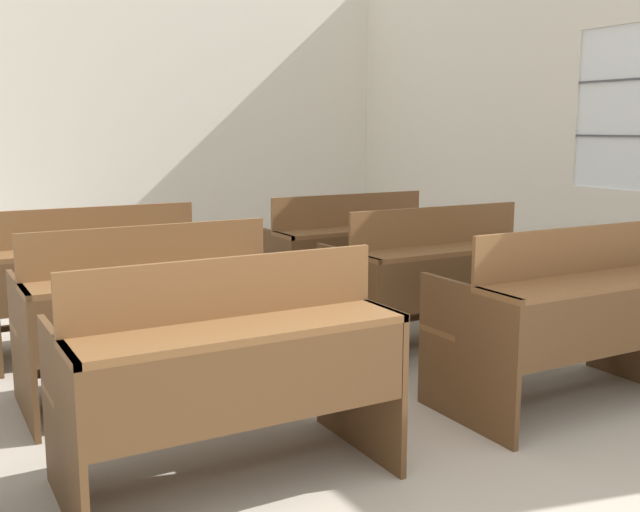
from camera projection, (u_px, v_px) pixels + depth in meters
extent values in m
cube|color=white|center=(91.00, 113.00, 7.48)|extent=(6.65, 0.06, 3.15)
cube|color=white|center=(574.00, 240.00, 6.41)|extent=(0.06, 6.52, 0.94)
cube|color=white|center=(455.00, 113.00, 7.64)|extent=(0.06, 3.24, 1.27)
cube|color=#53371E|center=(62.00, 429.00, 2.71)|extent=(0.03, 0.72, 0.70)
cube|color=#53371E|center=(358.00, 374.00, 3.32)|extent=(0.03, 0.72, 0.70)
cube|color=brown|center=(243.00, 330.00, 2.79)|extent=(1.29, 0.32, 0.03)
cube|color=#53371E|center=(260.00, 386.00, 2.69)|extent=(1.23, 0.02, 0.31)
cube|color=brown|center=(226.00, 287.00, 2.90)|extent=(1.29, 0.02, 0.24)
cube|color=brown|center=(206.00, 368.00, 3.19)|extent=(1.29, 0.29, 0.03)
cube|color=#53371E|center=(207.00, 427.00, 3.23)|extent=(1.23, 0.04, 0.04)
cube|color=#54381F|center=(466.00, 356.00, 3.58)|extent=(0.03, 0.72, 0.70)
cube|color=brown|center=(595.00, 282.00, 3.66)|extent=(1.29, 0.32, 0.03)
cube|color=#54381F|center=(618.00, 323.00, 3.56)|extent=(1.23, 0.02, 0.31)
cube|color=brown|center=(573.00, 251.00, 3.77)|extent=(1.29, 0.02, 0.24)
cube|color=brown|center=(531.00, 317.00, 4.06)|extent=(1.29, 0.29, 0.03)
cube|color=#54381F|center=(529.00, 363.00, 4.10)|extent=(1.23, 0.04, 0.04)
cube|color=#55381F|center=(23.00, 351.00, 3.66)|extent=(0.03, 0.72, 0.70)
cube|color=#55381F|center=(258.00, 319.00, 4.26)|extent=(0.03, 0.72, 0.70)
cube|color=brown|center=(158.00, 279.00, 3.74)|extent=(1.29, 0.32, 0.03)
cube|color=#55381F|center=(169.00, 319.00, 3.63)|extent=(1.23, 0.02, 0.31)
cube|color=brown|center=(148.00, 248.00, 3.84)|extent=(1.29, 0.02, 0.24)
cube|color=brown|center=(138.00, 313.00, 4.13)|extent=(1.29, 0.29, 0.03)
cube|color=#55381F|center=(140.00, 359.00, 4.18)|extent=(1.23, 0.04, 0.04)
cube|color=#55381F|center=(347.00, 307.00, 4.55)|extent=(0.03, 0.72, 0.70)
cube|color=#55381F|center=(504.00, 286.00, 5.16)|extent=(0.03, 0.72, 0.70)
cube|color=brown|center=(451.00, 250.00, 4.63)|extent=(1.29, 0.32, 0.03)
cube|color=#55381F|center=(466.00, 281.00, 4.53)|extent=(1.23, 0.02, 0.31)
cube|color=brown|center=(437.00, 225.00, 4.74)|extent=(1.29, 0.02, 0.24)
cube|color=brown|center=(411.00, 280.00, 5.03)|extent=(1.29, 0.29, 0.03)
cube|color=#55381F|center=(410.00, 318.00, 5.07)|extent=(1.23, 0.04, 0.04)
cube|color=brown|center=(189.00, 286.00, 5.15)|extent=(0.03, 0.72, 0.70)
cube|color=brown|center=(101.00, 250.00, 4.63)|extent=(1.29, 0.32, 0.03)
cube|color=brown|center=(108.00, 281.00, 4.53)|extent=(1.23, 0.02, 0.31)
cube|color=brown|center=(94.00, 225.00, 4.73)|extent=(1.29, 0.02, 0.24)
cube|color=brown|center=(89.00, 280.00, 5.02)|extent=(1.29, 0.29, 0.03)
cube|color=brown|center=(91.00, 318.00, 5.07)|extent=(1.23, 0.04, 0.04)
cube|color=brown|center=(271.00, 278.00, 5.45)|extent=(0.03, 0.72, 0.70)
cube|color=brown|center=(412.00, 263.00, 6.05)|extent=(0.03, 0.72, 0.70)
cube|color=brown|center=(359.00, 230.00, 5.53)|extent=(1.29, 0.32, 0.03)
cube|color=brown|center=(370.00, 256.00, 5.43)|extent=(1.23, 0.02, 0.31)
cube|color=brown|center=(349.00, 210.00, 5.63)|extent=(1.29, 0.02, 0.24)
cube|color=brown|center=(332.00, 257.00, 5.92)|extent=(1.29, 0.29, 0.03)
cube|color=brown|center=(332.00, 290.00, 5.97)|extent=(1.23, 0.04, 0.04)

